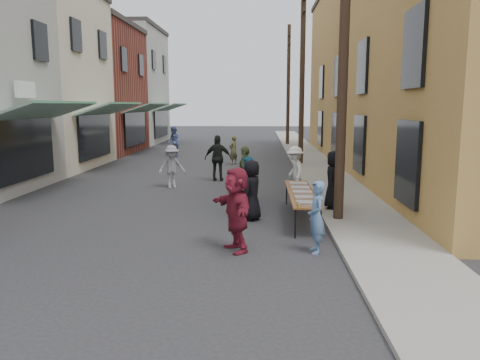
# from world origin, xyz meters

# --- Properties ---
(ground) EXTENTS (120.00, 120.00, 0.00)m
(ground) POSITION_xyz_m (0.00, 0.00, 0.00)
(ground) COLOR #28282B
(ground) RESTS_ON ground
(sidewalk) EXTENTS (2.20, 60.00, 0.10)m
(sidewalk) POSITION_xyz_m (5.00, 15.00, 0.05)
(sidewalk) COLOR gray
(sidewalk) RESTS_ON ground
(storefront_row) EXTENTS (8.00, 37.00, 9.00)m
(storefront_row) POSITION_xyz_m (-10.00, 14.96, 4.12)
(storefront_row) COLOR maroon
(storefront_row) RESTS_ON ground
(building_ochre) EXTENTS (10.00, 28.00, 10.00)m
(building_ochre) POSITION_xyz_m (11.10, 14.00, 5.00)
(building_ochre) COLOR #B37E40
(building_ochre) RESTS_ON ground
(utility_pole_near) EXTENTS (0.26, 0.26, 9.00)m
(utility_pole_near) POSITION_xyz_m (4.30, 3.00, 4.50)
(utility_pole_near) COLOR #2D2116
(utility_pole_near) RESTS_ON ground
(utility_pole_mid) EXTENTS (0.26, 0.26, 9.00)m
(utility_pole_mid) POSITION_xyz_m (4.30, 15.00, 4.50)
(utility_pole_mid) COLOR #2D2116
(utility_pole_mid) RESTS_ON ground
(utility_pole_far) EXTENTS (0.26, 0.26, 9.00)m
(utility_pole_far) POSITION_xyz_m (4.30, 27.00, 4.50)
(utility_pole_far) COLOR #2D2116
(utility_pole_far) RESTS_ON ground
(serving_table) EXTENTS (0.70, 4.00, 0.75)m
(serving_table) POSITION_xyz_m (3.33, 3.25, 0.71)
(serving_table) COLOR brown
(serving_table) RESTS_ON ground
(catering_tray_sausage) EXTENTS (0.50, 0.33, 0.08)m
(catering_tray_sausage) POSITION_xyz_m (3.33, 1.60, 0.79)
(catering_tray_sausage) COLOR maroon
(catering_tray_sausage) RESTS_ON serving_table
(catering_tray_foil_b) EXTENTS (0.50, 0.33, 0.08)m
(catering_tray_foil_b) POSITION_xyz_m (3.33, 2.25, 0.79)
(catering_tray_foil_b) COLOR #B2B2B7
(catering_tray_foil_b) RESTS_ON serving_table
(catering_tray_buns) EXTENTS (0.50, 0.33, 0.08)m
(catering_tray_buns) POSITION_xyz_m (3.33, 2.95, 0.79)
(catering_tray_buns) COLOR tan
(catering_tray_buns) RESTS_ON serving_table
(catering_tray_foil_d) EXTENTS (0.50, 0.33, 0.08)m
(catering_tray_foil_d) POSITION_xyz_m (3.33, 3.65, 0.79)
(catering_tray_foil_d) COLOR #B2B2B7
(catering_tray_foil_d) RESTS_ON serving_table
(catering_tray_buns_end) EXTENTS (0.50, 0.33, 0.08)m
(catering_tray_buns_end) POSITION_xyz_m (3.33, 4.35, 0.79)
(catering_tray_buns_end) COLOR tan
(catering_tray_buns_end) RESTS_ON serving_table
(condiment_jar_a) EXTENTS (0.07, 0.07, 0.08)m
(condiment_jar_a) POSITION_xyz_m (3.11, 1.30, 0.79)
(condiment_jar_a) COLOR #A57F26
(condiment_jar_a) RESTS_ON serving_table
(condiment_jar_b) EXTENTS (0.07, 0.07, 0.08)m
(condiment_jar_b) POSITION_xyz_m (3.11, 1.40, 0.79)
(condiment_jar_b) COLOR #A57F26
(condiment_jar_b) RESTS_ON serving_table
(condiment_jar_c) EXTENTS (0.07, 0.07, 0.08)m
(condiment_jar_c) POSITION_xyz_m (3.11, 1.50, 0.79)
(condiment_jar_c) COLOR #A57F26
(condiment_jar_c) RESTS_ON serving_table
(cup_stack) EXTENTS (0.08, 0.08, 0.12)m
(cup_stack) POSITION_xyz_m (3.53, 1.35, 0.81)
(cup_stack) COLOR tan
(cup_stack) RESTS_ON serving_table
(guest_front_a) EXTENTS (0.77, 0.93, 1.63)m
(guest_front_a) POSITION_xyz_m (1.99, 3.13, 0.82)
(guest_front_a) COLOR black
(guest_front_a) RESTS_ON ground
(guest_front_b) EXTENTS (0.43, 0.60, 1.53)m
(guest_front_b) POSITION_xyz_m (3.39, 0.33, 0.77)
(guest_front_b) COLOR #5577A4
(guest_front_b) RESTS_ON ground
(guest_front_c) EXTENTS (0.59, 0.76, 1.56)m
(guest_front_c) POSITION_xyz_m (1.83, 4.67, 0.78)
(guest_front_c) COLOR #206B86
(guest_front_c) RESTS_ON ground
(guest_front_d) EXTENTS (0.84, 1.20, 1.70)m
(guest_front_d) POSITION_xyz_m (3.40, 6.66, 0.85)
(guest_front_d) COLOR white
(guest_front_d) RESTS_ON ground
(guest_front_e) EXTENTS (0.85, 1.12, 1.76)m
(guest_front_e) POSITION_xyz_m (1.72, 5.98, 0.88)
(guest_front_e) COLOR #5E6D3F
(guest_front_e) RESTS_ON ground
(guest_queue_back) EXTENTS (1.18, 1.75, 1.81)m
(guest_queue_back) POSITION_xyz_m (1.72, 0.38, 0.90)
(guest_queue_back) COLOR maroon
(guest_queue_back) RESTS_ON ground
(server) EXTENTS (0.82, 0.97, 1.69)m
(server) POSITION_xyz_m (4.35, 4.22, 0.94)
(server) COLOR black
(server) RESTS_ON sidewalk
(passerby_left) EXTENTS (1.18, 0.97, 1.60)m
(passerby_left) POSITION_xyz_m (-1.10, 7.99, 0.80)
(passerby_left) COLOR gray
(passerby_left) RESTS_ON ground
(passerby_mid) EXTENTS (1.11, 0.48, 1.87)m
(passerby_mid) POSITION_xyz_m (0.49, 9.64, 0.94)
(passerby_mid) COLOR black
(passerby_mid) RESTS_ON ground
(passerby_right) EXTENTS (0.62, 0.66, 1.51)m
(passerby_right) POSITION_xyz_m (0.81, 15.05, 0.75)
(passerby_right) COLOR brown
(passerby_right) RESTS_ON ground
(passerby_far) EXTENTS (1.05, 1.11, 1.81)m
(passerby_far) POSITION_xyz_m (-3.00, 18.68, 0.91)
(passerby_far) COLOR #5369A2
(passerby_far) RESTS_ON ground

